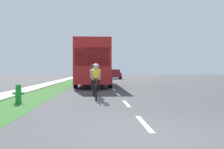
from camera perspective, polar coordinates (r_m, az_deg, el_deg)
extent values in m
plane|color=#424244|center=(24.43, -0.86, -2.13)|extent=(120.00, 120.00, 0.00)
cube|color=#2D6026|center=(24.60, -10.63, -2.11)|extent=(1.93, 70.00, 0.01)
cube|color=#B2ADA3|center=(24.86, -14.39, -2.09)|extent=(1.36, 70.00, 0.10)
cube|color=white|center=(5.87, 7.65, -11.49)|extent=(0.12, 1.80, 0.01)
cube|color=white|center=(9.28, 3.45, -6.93)|extent=(0.12, 1.80, 0.01)
cube|color=white|center=(12.74, 1.55, -4.82)|extent=(0.12, 1.80, 0.01)
cube|color=white|center=(16.21, 0.47, -3.61)|extent=(0.12, 1.80, 0.01)
cube|color=white|center=(19.70, -0.23, -2.82)|extent=(0.12, 1.80, 0.01)
cube|color=white|center=(23.19, -0.72, -2.28)|extent=(0.12, 1.80, 0.01)
cube|color=white|center=(26.68, -1.08, -1.87)|extent=(0.12, 1.80, 0.01)
cube|color=white|center=(30.17, -1.35, -1.56)|extent=(0.12, 1.80, 0.01)
cube|color=white|center=(33.67, -1.57, -1.31)|extent=(0.12, 1.80, 0.01)
cube|color=white|center=(37.16, -1.75, -1.11)|extent=(0.12, 1.80, 0.01)
cube|color=white|center=(40.66, -1.90, -0.95)|extent=(0.12, 1.80, 0.01)
cube|color=white|center=(44.16, -2.02, -0.81)|extent=(0.12, 1.80, 0.01)
cube|color=white|center=(47.66, -2.13, -0.69)|extent=(0.12, 1.80, 0.01)
cube|color=white|center=(51.15, -2.22, -0.59)|extent=(0.12, 1.80, 0.01)
cube|color=white|center=(54.65, -2.30, -0.50)|extent=(0.12, 1.80, 0.01)
cylinder|color=#1E8C33|center=(10.00, -21.46, -6.28)|extent=(0.28, 0.28, 0.06)
cylinder|color=#1E8C33|center=(9.96, -21.47, -4.53)|extent=(0.22, 0.22, 0.55)
sphere|color=#1E8C33|center=(9.94, -21.48, -2.67)|extent=(0.21, 0.21, 0.21)
cylinder|color=#1E8C33|center=(10.01, -22.35, -4.20)|extent=(0.12, 0.09, 0.09)
cylinder|color=#1E8C33|center=(9.91, -20.59, -4.24)|extent=(0.12, 0.09, 0.09)
cylinder|color=#1E8C33|center=(9.80, -21.78, -4.78)|extent=(0.11, 0.14, 0.11)
torus|color=black|center=(11.14, -3.81, -3.89)|extent=(0.06, 0.68, 0.68)
torus|color=black|center=(10.10, -3.85, -4.38)|extent=(0.06, 0.68, 0.68)
cylinder|color=red|center=(10.51, -3.83, -3.19)|extent=(0.04, 0.59, 0.43)
cylinder|color=red|center=(10.78, -3.82, -2.56)|extent=(0.04, 0.04, 0.55)
cylinder|color=red|center=(10.54, -3.83, -1.38)|extent=(0.03, 0.55, 0.03)
cylinder|color=black|center=(10.09, -3.85, -1.42)|extent=(0.42, 0.02, 0.02)
ellipsoid|color=yellow|center=(10.60, -3.83, 0.41)|extent=(0.30, 0.54, 0.63)
sphere|color=tan|center=(10.32, -3.84, 1.73)|extent=(0.20, 0.20, 0.20)
ellipsoid|color=white|center=(10.33, -3.84, 2.18)|extent=(0.24, 0.28, 0.16)
cylinder|color=tan|center=(10.33, -4.73, -0.04)|extent=(0.07, 0.26, 0.45)
cylinder|color=tan|center=(10.32, -2.95, -0.04)|extent=(0.07, 0.26, 0.45)
cylinder|color=black|center=(10.71, -4.36, -3.12)|extent=(0.10, 0.30, 0.60)
cylinder|color=black|center=(10.65, -3.29, -2.60)|extent=(0.10, 0.25, 0.61)
torus|color=black|center=(12.94, -4.32, -3.24)|extent=(0.06, 0.68, 0.68)
torus|color=black|center=(11.90, -4.40, -3.59)|extent=(0.06, 0.68, 0.68)
cylinder|color=#A5A8AD|center=(12.31, -4.37, -2.61)|extent=(0.04, 0.59, 0.43)
cylinder|color=#A5A8AD|center=(12.58, -4.35, -2.08)|extent=(0.04, 0.04, 0.55)
cylinder|color=#A5A8AD|center=(12.34, -4.37, -1.06)|extent=(0.03, 0.55, 0.03)
cylinder|color=black|center=(11.89, -4.40, -1.09)|extent=(0.42, 0.02, 0.02)
ellipsoid|color=#26A5CC|center=(12.40, -4.36, 0.47)|extent=(0.30, 0.54, 0.63)
sphere|color=tan|center=(12.12, -4.38, 1.60)|extent=(0.20, 0.20, 0.20)
ellipsoid|color=black|center=(12.13, -4.38, 1.97)|extent=(0.24, 0.28, 0.16)
cylinder|color=tan|center=(12.13, -5.14, 0.08)|extent=(0.07, 0.26, 0.45)
cylinder|color=tan|center=(12.12, -3.63, 0.09)|extent=(0.07, 0.26, 0.45)
cylinder|color=black|center=(12.51, -4.81, -2.55)|extent=(0.10, 0.30, 0.60)
cylinder|color=black|center=(12.45, -3.90, -2.11)|extent=(0.10, 0.25, 0.61)
cube|color=red|center=(21.20, -4.38, 2.64)|extent=(2.50, 11.60, 3.10)
cube|color=#1E2833|center=(21.21, -4.38, 3.72)|extent=(2.52, 10.67, 0.64)
cube|color=#1E2833|center=(15.44, -4.73, 4.25)|extent=(2.25, 0.06, 1.20)
cylinder|color=black|center=(17.50, -8.67, -1.73)|extent=(0.28, 0.96, 0.96)
cylinder|color=black|center=(17.45, -0.47, -1.73)|extent=(0.28, 0.96, 0.96)
cylinder|color=black|center=(24.44, -7.19, -1.01)|extent=(0.28, 0.96, 0.96)
cylinder|color=black|center=(24.40, -1.32, -1.00)|extent=(0.28, 0.96, 0.96)
cube|color=maroon|center=(38.66, 0.67, -0.10)|extent=(1.76, 4.30, 0.76)
cube|color=maroon|center=(38.80, 0.66, 0.82)|extent=(1.55, 2.24, 0.52)
cube|color=#1E2833|center=(37.84, 0.76, 0.79)|extent=(1.44, 0.08, 0.44)
cylinder|color=black|center=(37.28, -0.53, -0.62)|extent=(0.22, 0.64, 0.64)
cylinder|color=black|center=(37.41, 2.16, -0.62)|extent=(0.22, 0.64, 0.64)
cylinder|color=black|center=(39.94, -0.72, -0.53)|extent=(0.22, 0.64, 0.64)
cylinder|color=black|center=(40.07, 1.79, -0.52)|extent=(0.22, 0.64, 0.64)
cube|color=silver|center=(48.66, -3.60, 0.18)|extent=(1.96, 5.10, 0.76)
cube|color=silver|center=(47.89, -3.60, 0.89)|extent=(1.80, 1.78, 0.64)
cube|color=#1E2833|center=(47.17, -3.61, 0.87)|extent=(1.67, 0.08, 0.52)
cube|color=silver|center=(49.68, -4.64, 0.54)|extent=(0.08, 2.81, 0.40)
cube|color=silver|center=(49.68, -2.56, 0.54)|extent=(0.08, 2.81, 0.40)
cube|color=silver|center=(51.16, -3.59, 0.55)|extent=(1.80, 0.08, 0.40)
cylinder|color=black|center=(47.14, -4.80, -0.25)|extent=(0.26, 0.76, 0.76)
cylinder|color=black|center=(47.14, -2.41, -0.25)|extent=(0.26, 0.76, 0.76)
cylinder|color=black|center=(50.20, -4.71, -0.19)|extent=(0.26, 0.76, 0.76)
cylinder|color=black|center=(50.20, -2.48, -0.19)|extent=(0.26, 0.76, 0.76)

